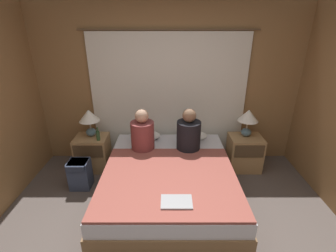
{
  "coord_description": "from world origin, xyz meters",
  "views": [
    {
      "loc": [
        -0.01,
        -1.71,
        2.21
      ],
      "look_at": [
        0.0,
        1.28,
        0.92
      ],
      "focal_mm": 26.0,
      "sensor_mm": 36.0,
      "label": 1
    }
  ],
  "objects": [
    {
      "name": "beer_bottle_on_left_stand",
      "position": [
        -1.07,
        1.59,
        0.64
      ],
      "size": [
        0.06,
        0.06,
        0.21
      ],
      "color": "#2D4C28",
      "rests_on": "nightstand_left"
    },
    {
      "name": "bed",
      "position": [
        0.0,
        0.98,
        0.23
      ],
      "size": [
        1.69,
        2.02,
        0.47
      ],
      "color": "olive",
      "rests_on": "ground_plane"
    },
    {
      "name": "nightstand_left",
      "position": [
        -1.21,
        1.69,
        0.28
      ],
      "size": [
        0.5,
        0.42,
        0.56
      ],
      "color": "#A87F51",
      "rests_on": "ground_plane"
    },
    {
      "name": "nightstand_right",
      "position": [
        1.21,
        1.69,
        0.28
      ],
      "size": [
        0.5,
        0.42,
        0.56
      ],
      "color": "#A87F51",
      "rests_on": "ground_plane"
    },
    {
      "name": "lamp_right",
      "position": [
        1.21,
        1.74,
        0.86
      ],
      "size": [
        0.31,
        0.31,
        0.43
      ],
      "color": "slate",
      "rests_on": "nightstand_right"
    },
    {
      "name": "laptop_on_bed",
      "position": [
        0.08,
        0.27,
        0.51
      ],
      "size": [
        0.32,
        0.22,
        0.02
      ],
      "color": "#9EA0A5",
      "rests_on": "blanket_on_bed"
    },
    {
      "name": "curtain_panel",
      "position": [
        0.0,
        2.04,
        1.05
      ],
      "size": [
        2.64,
        0.03,
        2.12
      ],
      "color": "silver",
      "rests_on": "ground_plane"
    },
    {
      "name": "blanket_on_bed",
      "position": [
        0.0,
        0.71,
        0.49
      ],
      "size": [
        1.63,
        1.42,
        0.03
      ],
      "color": "#994C42",
      "rests_on": "bed"
    },
    {
      "name": "backpack_on_floor",
      "position": [
        -1.26,
        1.19,
        0.24
      ],
      "size": [
        0.28,
        0.27,
        0.43
      ],
      "color": "#333D56",
      "rests_on": "ground_plane"
    },
    {
      "name": "wall_back",
      "position": [
        0.0,
        2.1,
        1.25
      ],
      "size": [
        4.26,
        0.06,
        2.5
      ],
      "color": "olive",
      "rests_on": "ground_plane"
    },
    {
      "name": "lamp_left",
      "position": [
        -1.21,
        1.74,
        0.86
      ],
      "size": [
        0.31,
        0.31,
        0.43
      ],
      "color": "slate",
      "rests_on": "nightstand_left"
    },
    {
      "name": "pillow_left",
      "position": [
        -0.37,
        1.79,
        0.53
      ],
      "size": [
        0.48,
        0.3,
        0.12
      ],
      "color": "white",
      "rests_on": "bed"
    },
    {
      "name": "person_left_in_bed",
      "position": [
        -0.38,
        1.45,
        0.73
      ],
      "size": [
        0.34,
        0.34,
        0.63
      ],
      "color": "brown",
      "rests_on": "bed"
    },
    {
      "name": "pillow_right",
      "position": [
        0.37,
        1.79,
        0.53
      ],
      "size": [
        0.48,
        0.3,
        0.12
      ],
      "color": "white",
      "rests_on": "bed"
    },
    {
      "name": "person_right_in_bed",
      "position": [
        0.29,
        1.45,
        0.73
      ],
      "size": [
        0.34,
        0.34,
        0.63
      ],
      "color": "black",
      "rests_on": "bed"
    }
  ]
}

